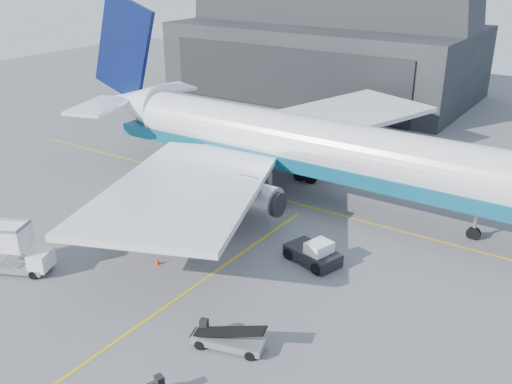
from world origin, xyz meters
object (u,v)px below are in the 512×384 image
Objects in this scene: catering_truck at (12,249)px; belt_loader_a at (228,339)px; airliner at (289,142)px; pushback_tug at (314,254)px.

catering_truck reaches higher than belt_loader_a.
catering_truck is 1.18× the size of belt_loader_a.
airliner reaches higher than belt_loader_a.
airliner is 15.54m from pushback_tug.
airliner is 9.39× the size of catering_truck.
belt_loader_a is at bearing -67.50° from airliner.
airliner is at bearing 96.69° from belt_loader_a.
pushback_tug is (18.95, 14.38, -1.16)m from catering_truck.
pushback_tug reaches higher than belt_loader_a.
pushback_tug is at bearing 77.11° from belt_loader_a.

